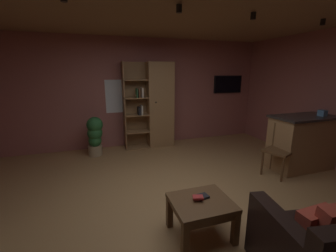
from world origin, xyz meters
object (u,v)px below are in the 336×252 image
at_px(bookshelf_cabinet, 157,105).
at_px(potted_floor_plant, 95,135).
at_px(coffee_table, 201,208).
at_px(table_book_0, 202,196).
at_px(dining_chair, 281,147).
at_px(tissue_box, 322,113).
at_px(kitchen_bar_counter, 307,142).
at_px(wall_mounted_tv, 228,84).
at_px(table_book_1, 198,197).

xyz_separation_m(bookshelf_cabinet, potted_floor_plant, (-1.50, -0.28, -0.54)).
xyz_separation_m(bookshelf_cabinet, coffee_table, (-0.38, -3.27, -0.68)).
bearing_deg(coffee_table, bookshelf_cabinet, 83.28).
bearing_deg(bookshelf_cabinet, table_book_0, -96.17).
bearing_deg(dining_chair, potted_floor_plant, 147.68).
xyz_separation_m(dining_chair, potted_floor_plant, (-3.17, 2.01, -0.05)).
xyz_separation_m(bookshelf_cabinet, tissue_box, (2.56, -2.29, 0.06)).
distance_m(kitchen_bar_counter, dining_chair, 0.73).
bearing_deg(potted_floor_plant, table_book_0, -68.63).
xyz_separation_m(dining_chair, wall_mounted_tv, (0.44, 2.49, 0.97)).
distance_m(kitchen_bar_counter, wall_mounted_tv, 2.61).
xyz_separation_m(kitchen_bar_counter, tissue_box, (0.15, -0.10, 0.57)).
distance_m(coffee_table, dining_chair, 2.29).
xyz_separation_m(tissue_box, dining_chair, (-0.88, 0.00, -0.56)).
distance_m(bookshelf_cabinet, coffee_table, 3.36).
height_order(bookshelf_cabinet, table_book_0, bookshelf_cabinet).
height_order(bookshelf_cabinet, potted_floor_plant, bookshelf_cabinet).
height_order(coffee_table, potted_floor_plant, potted_floor_plant).
relative_size(table_book_0, dining_chair, 0.15).
relative_size(tissue_box, dining_chair, 0.13).
distance_m(table_book_0, dining_chair, 2.23).
bearing_deg(wall_mounted_tv, kitchen_bar_counter, -83.18).
distance_m(kitchen_bar_counter, potted_floor_plant, 4.35).
bearing_deg(kitchen_bar_counter, potted_floor_plant, 153.88).
xyz_separation_m(kitchen_bar_counter, table_book_1, (-2.83, -1.06, -0.04)).
bearing_deg(table_book_0, coffee_table, -123.25).
relative_size(bookshelf_cabinet, table_book_1, 18.02).
bearing_deg(tissue_box, bookshelf_cabinet, 138.25).
bearing_deg(table_book_1, bookshelf_cabinet, 82.65).
bearing_deg(tissue_box, wall_mounted_tv, 100.02).
height_order(bookshelf_cabinet, tissue_box, bookshelf_cabinet).
xyz_separation_m(table_book_1, wall_mounted_tv, (2.54, 3.46, 1.02)).
bearing_deg(wall_mounted_tv, dining_chair, -100.04).
height_order(kitchen_bar_counter, coffee_table, kitchen_bar_counter).
relative_size(tissue_box, wall_mounted_tv, 0.14).
xyz_separation_m(tissue_box, table_book_0, (-2.91, -0.93, -0.64)).
height_order(kitchen_bar_counter, potted_floor_plant, kitchen_bar_counter).
bearing_deg(tissue_box, dining_chair, 179.83).
bearing_deg(table_book_1, wall_mounted_tv, 53.74).
distance_m(bookshelf_cabinet, table_book_0, 3.28).
relative_size(table_book_0, table_book_1, 1.22).
distance_m(potted_floor_plant, wall_mounted_tv, 3.79).
xyz_separation_m(coffee_table, table_book_1, (-0.03, 0.02, 0.13)).
relative_size(table_book_1, dining_chair, 0.12).
distance_m(kitchen_bar_counter, table_book_1, 3.02).
xyz_separation_m(coffee_table, dining_chair, (2.06, 0.99, 0.18)).
height_order(bookshelf_cabinet, table_book_1, bookshelf_cabinet).
bearing_deg(wall_mounted_tv, bookshelf_cabinet, -174.32).
height_order(potted_floor_plant, wall_mounted_tv, wall_mounted_tv).
height_order(bookshelf_cabinet, wall_mounted_tv, bookshelf_cabinet).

